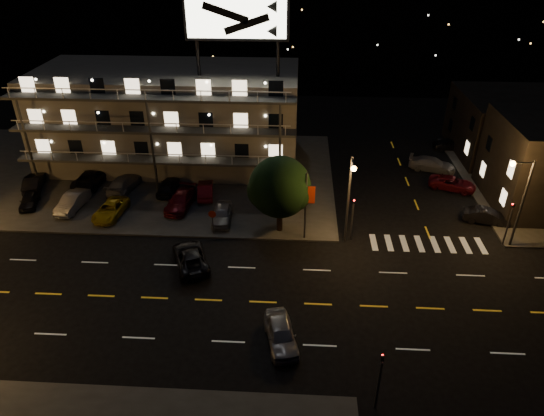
# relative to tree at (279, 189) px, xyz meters

# --- Properties ---
(ground) EXTENTS (140.00, 140.00, 0.00)m
(ground) POSITION_rel_tree_xyz_m (-2.74, -9.55, -4.30)
(ground) COLOR black
(ground) RESTS_ON ground
(curb_nw) EXTENTS (44.00, 24.00, 0.15)m
(curb_nw) POSITION_rel_tree_xyz_m (-16.74, 10.45, -4.22)
(curb_nw) COLOR #353533
(curb_nw) RESTS_ON ground
(curb_ne) EXTENTS (16.00, 24.00, 0.15)m
(curb_ne) POSITION_rel_tree_xyz_m (27.26, 10.45, -4.22)
(curb_ne) COLOR #353533
(curb_ne) RESTS_ON ground
(motel) EXTENTS (28.00, 13.80, 18.10)m
(motel) POSITION_rel_tree_xyz_m (-12.68, 14.33, 1.04)
(motel) COLOR gray
(motel) RESTS_ON ground
(side_bldg_back) EXTENTS (14.06, 12.00, 7.00)m
(side_bldg_back) POSITION_rel_tree_xyz_m (27.25, 18.45, -0.80)
(side_bldg_back) COLOR black
(side_bldg_back) RESTS_ON ground
(hill_backdrop) EXTENTS (120.00, 25.00, 24.00)m
(hill_backdrop) POSITION_rel_tree_xyz_m (-8.68, 59.23, 7.25)
(hill_backdrop) COLOR black
(hill_backdrop) RESTS_ON ground
(streetlight_nc) EXTENTS (0.44, 1.92, 8.00)m
(streetlight_nc) POSITION_rel_tree_xyz_m (5.76, -1.62, 0.66)
(streetlight_nc) COLOR #2D2D30
(streetlight_nc) RESTS_ON ground
(streetlight_ne) EXTENTS (1.92, 0.44, 8.00)m
(streetlight_ne) POSITION_rel_tree_xyz_m (19.40, -1.25, 0.66)
(streetlight_ne) COLOR #2D2D30
(streetlight_ne) RESTS_ON ground
(signal_nw) EXTENTS (0.20, 0.27, 4.60)m
(signal_nw) POSITION_rel_tree_xyz_m (6.26, -1.06, -1.73)
(signal_nw) COLOR #2D2D30
(signal_nw) RESTS_ON ground
(signal_sw) EXTENTS (0.20, 0.27, 4.60)m
(signal_sw) POSITION_rel_tree_xyz_m (6.26, -18.05, -1.73)
(signal_sw) COLOR #2D2D30
(signal_sw) RESTS_ON ground
(signal_ne) EXTENTS (0.27, 0.20, 4.60)m
(signal_ne) POSITION_rel_tree_xyz_m (19.26, -1.05, -1.73)
(signal_ne) COLOR #2D2D30
(signal_ne) RESTS_ON ground
(banner_north) EXTENTS (0.83, 0.16, 6.40)m
(banner_north) POSITION_rel_tree_xyz_m (2.35, -1.15, -0.87)
(banner_north) COLOR #2D2D30
(banner_north) RESTS_ON ground
(stop_sign) EXTENTS (0.91, 0.11, 2.61)m
(stop_sign) POSITION_rel_tree_xyz_m (-5.74, -0.98, -2.59)
(stop_sign) COLOR #2D2D30
(stop_sign) RESTS_ON ground
(tree) EXTENTS (5.55, 5.34, 6.98)m
(tree) POSITION_rel_tree_xyz_m (0.00, 0.00, 0.00)
(tree) COLOR black
(tree) RESTS_ON curb_nw
(lot_car_0) EXTENTS (2.34, 3.87, 1.23)m
(lot_car_0) POSITION_rel_tree_xyz_m (-24.28, 2.92, -3.53)
(lot_car_0) COLOR black
(lot_car_0) RESTS_ON curb_nw
(lot_car_1) EXTENTS (2.08, 4.67, 1.49)m
(lot_car_1) POSITION_rel_tree_xyz_m (-19.85, 2.56, -3.40)
(lot_car_1) COLOR gray
(lot_car_1) RESTS_ON curb_nw
(lot_car_2) EXTENTS (2.61, 4.82, 1.28)m
(lot_car_2) POSITION_rel_tree_xyz_m (-15.79, 1.53, -3.51)
(lot_car_2) COLOR gold
(lot_car_2) RESTS_ON curb_nw
(lot_car_3) EXTENTS (2.62, 5.21, 1.45)m
(lot_car_3) POSITION_rel_tree_xyz_m (-9.60, 3.48, -3.42)
(lot_car_3) COLOR #5A0C15
(lot_car_3) RESTS_ON curb_nw
(lot_car_4) EXTENTS (1.79, 4.24, 1.43)m
(lot_car_4) POSITION_rel_tree_xyz_m (-5.27, 1.26, -3.43)
(lot_car_4) COLOR gray
(lot_car_4) RESTS_ON curb_nw
(lot_car_5) EXTENTS (2.63, 4.63, 1.44)m
(lot_car_5) POSITION_rel_tree_xyz_m (-25.49, 6.39, -3.43)
(lot_car_5) COLOR black
(lot_car_5) RESTS_ON curb_nw
(lot_car_6) EXTENTS (2.96, 5.59, 1.50)m
(lot_car_6) POSITION_rel_tree_xyz_m (-19.94, 7.82, -3.40)
(lot_car_6) COLOR black
(lot_car_6) RESTS_ON curb_nw
(lot_car_7) EXTENTS (2.76, 5.33, 1.48)m
(lot_car_7) POSITION_rel_tree_xyz_m (-16.18, 6.70, -3.41)
(lot_car_7) COLOR gray
(lot_car_7) RESTS_ON curb_nw
(lot_car_8) EXTENTS (1.76, 4.19, 1.42)m
(lot_car_8) POSITION_rel_tree_xyz_m (-11.53, 6.38, -3.44)
(lot_car_8) COLOR black
(lot_car_8) RESTS_ON curb_nw
(lot_car_9) EXTENTS (2.08, 4.34, 1.37)m
(lot_car_9) POSITION_rel_tree_xyz_m (-7.62, 5.81, -3.46)
(lot_car_9) COLOR #5A0C15
(lot_car_9) RESTS_ON curb_nw
(side_car_0) EXTENTS (4.39, 2.39, 1.37)m
(side_car_0) POSITION_rel_tree_xyz_m (18.92, 2.51, -3.61)
(side_car_0) COLOR black
(side_car_0) RESTS_ON ground
(side_car_1) EXTENTS (5.16, 3.74, 1.31)m
(side_car_1) POSITION_rel_tree_xyz_m (17.52, 9.00, -3.65)
(side_car_1) COLOR #5A0C15
(side_car_1) RESTS_ON ground
(side_car_2) EXTENTS (5.42, 3.45, 1.46)m
(side_car_2) POSITION_rel_tree_xyz_m (16.45, 13.40, -3.57)
(side_car_2) COLOR gray
(side_car_2) RESTS_ON ground
(side_car_3) EXTENTS (3.84, 1.58, 1.31)m
(side_car_3) POSITION_rel_tree_xyz_m (19.85, 19.40, -3.65)
(side_car_3) COLOR black
(side_car_3) RESTS_ON ground
(road_car_east) EXTENTS (2.73, 4.73, 1.51)m
(road_car_east) POSITION_rel_tree_xyz_m (0.71, -13.38, -3.54)
(road_car_east) COLOR gray
(road_car_east) RESTS_ON ground
(road_car_west) EXTENTS (4.14, 5.75, 1.45)m
(road_car_west) POSITION_rel_tree_xyz_m (-6.84, -5.40, -3.57)
(road_car_west) COLOR black
(road_car_west) RESTS_ON ground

